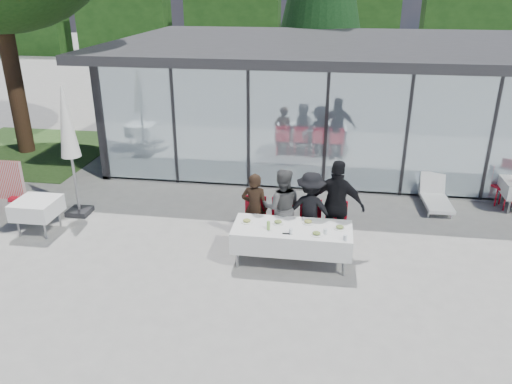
{
  "coord_description": "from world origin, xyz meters",
  "views": [
    {
      "loc": [
        1.12,
        -8.06,
        5.03
      ],
      "look_at": [
        -0.29,
        1.2,
        1.09
      ],
      "focal_mm": 35.0,
      "sensor_mm": 36.0,
      "label": 1
    }
  ],
  "objects_px": {
    "diner_d": "(337,205)",
    "plate_c": "(308,222)",
    "diner_chair_d": "(336,223)",
    "plate_b": "(278,222)",
    "juice_bottle": "(268,226)",
    "lounger": "(435,196)",
    "spare_chair_a": "(501,182)",
    "diner_chair_a": "(255,217)",
    "plate_a": "(247,221)",
    "diner_chair_c": "(310,221)",
    "plate_extra": "(316,234)",
    "plate_d": "(340,227)",
    "diner_chair_b": "(282,219)",
    "folded_eyeglasses": "(286,234)",
    "diner_b": "(282,207)",
    "diner_a": "(255,208)",
    "diner_c": "(310,210)",
    "market_umbrella": "(68,132)",
    "dining_table": "(292,237)",
    "spare_table_left": "(37,208)"
  },
  "relations": [
    {
      "from": "diner_d",
      "to": "plate_c",
      "type": "distance_m",
      "value": 0.75
    },
    {
      "from": "diner_chair_d",
      "to": "plate_b",
      "type": "relative_size",
      "value": 4.24
    },
    {
      "from": "juice_bottle",
      "to": "lounger",
      "type": "relative_size",
      "value": 0.12
    },
    {
      "from": "spare_chair_a",
      "to": "lounger",
      "type": "bearing_deg",
      "value": -163.8
    },
    {
      "from": "diner_chair_a",
      "to": "plate_a",
      "type": "height_order",
      "value": "diner_chair_a"
    },
    {
      "from": "diner_chair_c",
      "to": "juice_bottle",
      "type": "bearing_deg",
      "value": -129.18
    },
    {
      "from": "plate_a",
      "to": "plate_extra",
      "type": "bearing_deg",
      "value": -13.59
    },
    {
      "from": "plate_b",
      "to": "plate_d",
      "type": "relative_size",
      "value": 1.0
    },
    {
      "from": "diner_chair_b",
      "to": "lounger",
      "type": "height_order",
      "value": "diner_chair_b"
    },
    {
      "from": "plate_c",
      "to": "spare_chair_a",
      "type": "height_order",
      "value": "spare_chair_a"
    },
    {
      "from": "folded_eyeglasses",
      "to": "plate_c",
      "type": "bearing_deg",
      "value": 53.92
    },
    {
      "from": "diner_b",
      "to": "diner_chair_d",
      "type": "distance_m",
      "value": 1.13
    },
    {
      "from": "diner_a",
      "to": "diner_c",
      "type": "xyz_separation_m",
      "value": [
        1.14,
        0.0,
        0.04
      ]
    },
    {
      "from": "diner_chair_b",
      "to": "diner_chair_c",
      "type": "bearing_deg",
      "value": 0.0
    },
    {
      "from": "diner_chair_d",
      "to": "market_umbrella",
      "type": "xyz_separation_m",
      "value": [
        -5.94,
        0.68,
        1.46
      ]
    },
    {
      "from": "diner_d",
      "to": "spare_chair_a",
      "type": "relative_size",
      "value": 1.93
    },
    {
      "from": "lounger",
      "to": "diner_chair_b",
      "type": "bearing_deg",
      "value": -145.29
    },
    {
      "from": "diner_d",
      "to": "diner_chair_b",
      "type": "bearing_deg",
      "value": 11.57
    },
    {
      "from": "diner_a",
      "to": "plate_b",
      "type": "relative_size",
      "value": 6.61
    },
    {
      "from": "plate_a",
      "to": "diner_chair_a",
      "type": "bearing_deg",
      "value": 85.38
    },
    {
      "from": "plate_d",
      "to": "diner_b",
      "type": "bearing_deg",
      "value": 150.95
    },
    {
      "from": "diner_a",
      "to": "diner_chair_c",
      "type": "height_order",
      "value": "diner_a"
    },
    {
      "from": "plate_c",
      "to": "folded_eyeglasses",
      "type": "relative_size",
      "value": 1.64
    },
    {
      "from": "dining_table",
      "to": "diner_chair_c",
      "type": "height_order",
      "value": "diner_chair_c"
    },
    {
      "from": "diner_c",
      "to": "folded_eyeglasses",
      "type": "height_order",
      "value": "diner_c"
    },
    {
      "from": "plate_extra",
      "to": "spare_chair_a",
      "type": "relative_size",
      "value": 0.24
    },
    {
      "from": "diner_chair_a",
      "to": "spare_table_left",
      "type": "distance_m",
      "value": 4.71
    },
    {
      "from": "plate_c",
      "to": "plate_d",
      "type": "relative_size",
      "value": 1.0
    },
    {
      "from": "diner_d",
      "to": "diner_c",
      "type": "bearing_deg",
      "value": 13.29
    },
    {
      "from": "plate_c",
      "to": "market_umbrella",
      "type": "xyz_separation_m",
      "value": [
        -5.4,
        1.21,
        1.22
      ]
    },
    {
      "from": "folded_eyeglasses",
      "to": "diner_chair_a",
      "type": "bearing_deg",
      "value": 125.53
    },
    {
      "from": "diner_chair_b",
      "to": "diner_chair_c",
      "type": "xyz_separation_m",
      "value": [
        0.58,
        0.0,
        0.0
      ]
    },
    {
      "from": "diner_chair_a",
      "to": "plate_d",
      "type": "relative_size",
      "value": 4.24
    },
    {
      "from": "plate_extra",
      "to": "spare_table_left",
      "type": "height_order",
      "value": "plate_extra"
    },
    {
      "from": "lounger",
      "to": "diner_chair_a",
      "type": "bearing_deg",
      "value": -149.17
    },
    {
      "from": "diner_a",
      "to": "folded_eyeglasses",
      "type": "relative_size",
      "value": 10.87
    },
    {
      "from": "diner_chair_a",
      "to": "spare_table_left",
      "type": "xyz_separation_m",
      "value": [
        -4.71,
        -0.28,
        0.02
      ]
    },
    {
      "from": "diner_b",
      "to": "plate_b",
      "type": "bearing_deg",
      "value": 84.59
    },
    {
      "from": "diner_chair_b",
      "to": "diner_chair_c",
      "type": "distance_m",
      "value": 0.58
    },
    {
      "from": "dining_table",
      "to": "plate_extra",
      "type": "relative_size",
      "value": 9.82
    },
    {
      "from": "diner_a",
      "to": "diner_chair_d",
      "type": "relative_size",
      "value": 1.56
    },
    {
      "from": "diner_d",
      "to": "folded_eyeglasses",
      "type": "xyz_separation_m",
      "value": [
        -0.91,
        -1.01,
        -0.18
      ]
    },
    {
      "from": "diner_b",
      "to": "juice_bottle",
      "type": "bearing_deg",
      "value": 75.09
    },
    {
      "from": "plate_b",
      "to": "plate_c",
      "type": "distance_m",
      "value": 0.58
    },
    {
      "from": "diner_c",
      "to": "spare_chair_a",
      "type": "relative_size",
      "value": 1.65
    },
    {
      "from": "diner_c",
      "to": "diner_chair_d",
      "type": "xyz_separation_m",
      "value": [
        0.52,
        0.03,
        -0.27
      ]
    },
    {
      "from": "diner_chair_a",
      "to": "diner_d",
      "type": "bearing_deg",
      "value": -1.14
    },
    {
      "from": "dining_table",
      "to": "diner_d",
      "type": "bearing_deg",
      "value": 41.03
    },
    {
      "from": "market_umbrella",
      "to": "diner_d",
      "type": "bearing_deg",
      "value": -6.87
    },
    {
      "from": "dining_table",
      "to": "diner_a",
      "type": "bearing_deg",
      "value": 139.3
    }
  ]
}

